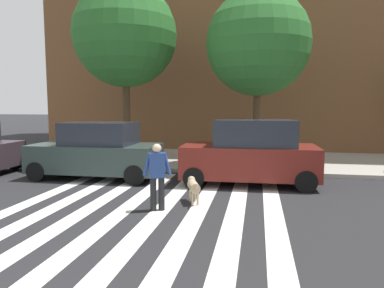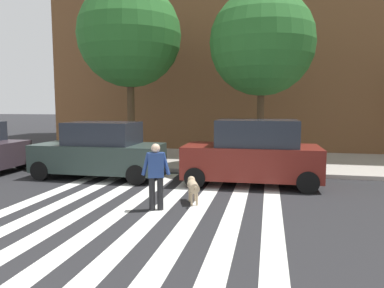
{
  "view_description": "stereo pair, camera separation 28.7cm",
  "coord_description": "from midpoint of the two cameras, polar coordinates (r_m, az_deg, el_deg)",
  "views": [
    {
      "loc": [
        3.31,
        -1.41,
        2.57
      ],
      "look_at": [
        1.57,
        7.99,
        1.52
      ],
      "focal_mm": 33.32,
      "sensor_mm": 36.0,
      "label": 1
    },
    {
      "loc": [
        3.59,
        -1.35,
        2.57
      ],
      "look_at": [
        1.57,
        7.99,
        1.52
      ],
      "focal_mm": 33.32,
      "sensor_mm": 36.0,
      "label": 2
    }
  ],
  "objects": [
    {
      "name": "street_tree_middle",
      "position": [
        14.54,
        11.7,
        15.5
      ],
      "size": [
        4.06,
        4.06,
        6.82
      ],
      "color": "#4C3823",
      "rests_on": "sidewalk_far"
    },
    {
      "name": "street_tree_nearest",
      "position": [
        16.07,
        -9.43,
        16.73
      ],
      "size": [
        4.41,
        4.41,
        7.58
      ],
      "color": "#4C3823",
      "rests_on": "sidewalk_far"
    },
    {
      "name": "parked_car_third_in_line",
      "position": [
        11.64,
        10.35,
        -1.51
      ],
      "size": [
        4.34,
        2.11,
        2.1
      ],
      "color": "maroon",
      "rests_on": "ground_plane"
    },
    {
      "name": "ground_plane",
      "position": [
        8.36,
        -13.09,
        -11.76
      ],
      "size": [
        160.0,
        160.0,
        0.0
      ],
      "primitive_type": "plane",
      "color": "#232326"
    },
    {
      "name": "parked_car_behind_first",
      "position": [
        12.95,
        -13.9,
        -1.12
      ],
      "size": [
        4.43,
        1.99,
        1.97
      ],
      "color": "#2D3B37",
      "rests_on": "ground_plane"
    },
    {
      "name": "dog_on_leash",
      "position": [
        9.4,
        1.03,
        -6.78
      ],
      "size": [
        0.47,
        0.97,
        0.65
      ],
      "color": "tan",
      "rests_on": "ground_plane"
    },
    {
      "name": "sidewalk_far",
      "position": [
        16.53,
        0.02,
        -2.39
      ],
      "size": [
        80.0,
        6.0,
        0.15
      ],
      "primitive_type": "cube",
      "color": "#A8A299",
      "rests_on": "ground_plane"
    },
    {
      "name": "crosswalk_stripes",
      "position": [
        8.14,
        -9.38,
        -12.15
      ],
      "size": [
        6.75,
        10.99,
        0.01
      ],
      "color": "silver",
      "rests_on": "ground_plane"
    },
    {
      "name": "pedestrian_dog_walker",
      "position": [
        8.69,
        -4.86,
        -4.63
      ],
      "size": [
        0.69,
        0.35,
        1.64
      ],
      "color": "black",
      "rests_on": "ground_plane"
    }
  ]
}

